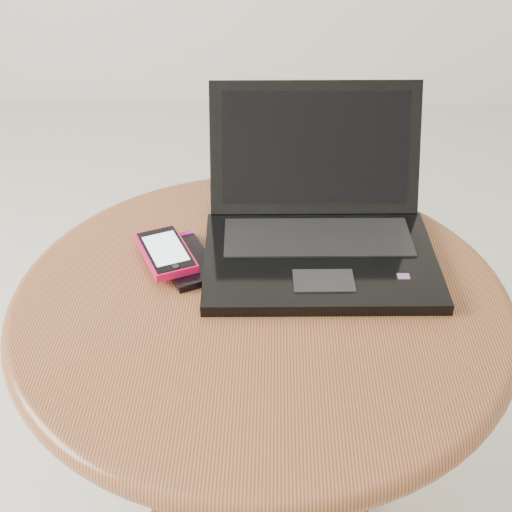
{
  "coord_description": "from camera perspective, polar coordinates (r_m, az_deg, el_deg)",
  "views": [
    {
      "loc": [
        0.04,
        -0.73,
        1.17
      ],
      "look_at": [
        0.02,
        0.06,
        0.61
      ],
      "focal_mm": 50.58,
      "sensor_mm": 36.0,
      "label": 1
    }
  ],
  "objects": [
    {
      "name": "phone_pink",
      "position": [
        1.05,
        -7.15,
        0.31
      ],
      "size": [
        0.1,
        0.13,
        0.01
      ],
      "color": "#CF0C42",
      "rests_on": "phone_black"
    },
    {
      "name": "table",
      "position": [
        1.07,
        0.36,
        -7.98
      ],
      "size": [
        0.7,
        0.7,
        0.55
      ],
      "color": "brown",
      "rests_on": "ground"
    },
    {
      "name": "phone_black",
      "position": [
        1.05,
        -5.56,
        -0.34
      ],
      "size": [
        0.12,
        0.14,
        0.01
      ],
      "color": "black",
      "rests_on": "table"
    },
    {
      "name": "laptop",
      "position": [
        1.07,
        4.95,
        2.36
      ],
      "size": [
        0.34,
        0.33,
        0.21
      ],
      "color": "black",
      "rests_on": "table"
    }
  ]
}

